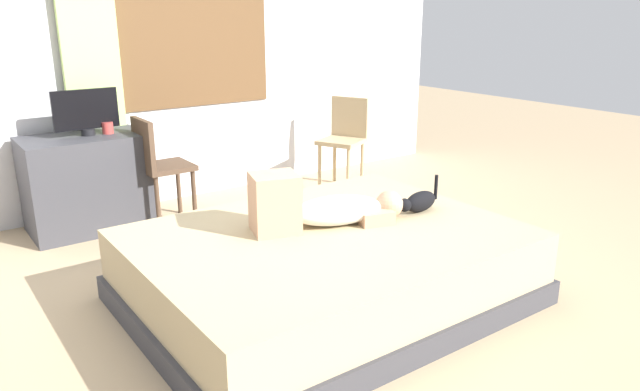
{
  "coord_description": "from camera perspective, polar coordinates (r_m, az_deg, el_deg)",
  "views": [
    {
      "loc": [
        -1.84,
        -2.56,
        1.66
      ],
      "look_at": [
        0.16,
        0.21,
        0.59
      ],
      "focal_mm": 33.39,
      "sensor_mm": 36.0,
      "label": 1
    }
  ],
  "objects": [
    {
      "name": "ground_plane",
      "position": [
        3.56,
        -0.19,
        -10.34
      ],
      "size": [
        16.0,
        16.0,
        0.0
      ],
      "primitive_type": "plane",
      "color": "tan"
    },
    {
      "name": "back_wall_with_window",
      "position": [
        5.38,
        -16.3,
        14.52
      ],
      "size": [
        6.4,
        0.14,
        2.9
      ],
      "color": "silver",
      "rests_on": "ground"
    },
    {
      "name": "bed",
      "position": [
        3.51,
        0.6,
        -6.89
      ],
      "size": [
        2.18,
        1.66,
        0.44
      ],
      "color": "#38383D",
      "rests_on": "ground"
    },
    {
      "name": "person_lying",
      "position": [
        3.48,
        0.15,
        -1.13
      ],
      "size": [
        0.93,
        0.49,
        0.34
      ],
      "color": "silver",
      "rests_on": "bed"
    },
    {
      "name": "cat",
      "position": [
        3.78,
        9.44,
        -0.59
      ],
      "size": [
        0.36,
        0.14,
        0.21
      ],
      "color": "black",
      "rests_on": "bed"
    },
    {
      "name": "desk",
      "position": [
        4.96,
        -21.38,
        1.14
      ],
      "size": [
        0.9,
        0.56,
        0.74
      ],
      "color": "#38383D",
      "rests_on": "ground"
    },
    {
      "name": "tv_monitor",
      "position": [
        4.86,
        -21.53,
        7.49
      ],
      "size": [
        0.48,
        0.1,
        0.35
      ],
      "color": "black",
      "rests_on": "desk"
    },
    {
      "name": "cup",
      "position": [
        4.9,
        -19.68,
        6.12
      ],
      "size": [
        0.08,
        0.08,
        0.09
      ],
      "primitive_type": "cylinder",
      "color": "#B23D38",
      "rests_on": "desk"
    },
    {
      "name": "chair_by_desk",
      "position": [
        4.86,
        -15.32,
        3.09
      ],
      "size": [
        0.38,
        0.38,
        0.86
      ],
      "color": "#4C3828",
      "rests_on": "ground"
    },
    {
      "name": "chair_spare",
      "position": [
        5.72,
        2.4,
        5.81
      ],
      "size": [
        0.5,
        0.5,
        0.86
      ],
      "color": "tan",
      "rests_on": "ground"
    },
    {
      "name": "curtain_left",
      "position": [
        5.13,
        -21.0,
        11.3
      ],
      "size": [
        0.44,
        0.06,
        2.42
      ],
      "primitive_type": "cube",
      "color": "#ADCC75",
      "rests_on": "ground"
    }
  ]
}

